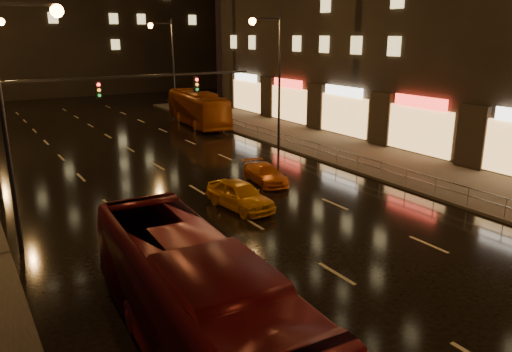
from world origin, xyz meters
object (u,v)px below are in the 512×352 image
Objects in this scene: bus_red at (200,307)px; taxi_far at (265,174)px; taxi_near at (240,195)px; bus_curb at (198,108)px.

bus_red is 3.07× the size of taxi_far.
bus_red is 2.78× the size of taxi_near.
bus_curb is 2.98× the size of taxi_far.
bus_curb is (15.43, 32.98, -0.05)m from bus_red.
taxi_far is at bearing 54.29° from bus_red.
bus_curb is at bearing 63.59° from taxi_near.
bus_curb is 2.70× the size of taxi_near.
bus_red is at bearing -122.36° from taxi_far.
bus_red is 12.20m from taxi_near.
bus_red reaches higher than taxi_far.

